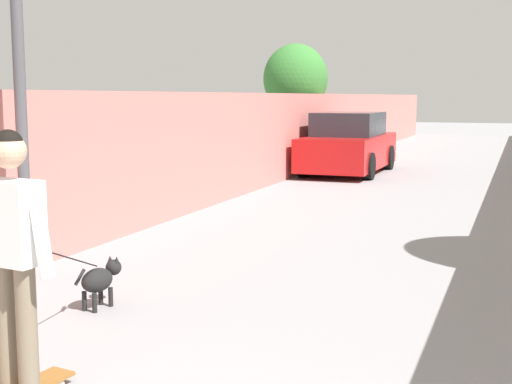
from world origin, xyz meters
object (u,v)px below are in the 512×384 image
(car_near, at_px, (348,145))
(tree_left_mid, at_px, (295,80))
(dog, at_px, (99,279))
(person_skateboarder, at_px, (13,240))

(car_near, bearing_deg, tree_left_mid, 44.70)
(dog, xyz_separation_m, car_near, (12.20, 0.55, 0.44))
(person_skateboarder, xyz_separation_m, car_near, (14.13, 1.21, -0.34))
(person_skateboarder, distance_m, car_near, 14.19)
(tree_left_mid, distance_m, car_near, 3.42)
(dog, bearing_deg, car_near, 2.60)
(person_skateboarder, bearing_deg, car_near, 4.89)
(tree_left_mid, relative_size, person_skateboarder, 2.08)
(tree_left_mid, height_order, dog, tree_left_mid)
(tree_left_mid, xyz_separation_m, person_skateboarder, (-16.24, -3.30, -1.35))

